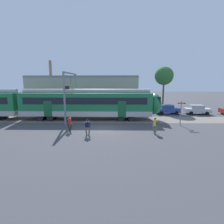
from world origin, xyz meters
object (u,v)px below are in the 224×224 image
commuter_train (27,104)px  parked_car_blue (167,109)px  pedestrian_red (69,122)px  pedestrian_yellow (155,124)px  crossing_signal (181,109)px  pedestrian_navy (87,126)px  parked_car_silver (197,110)px

commuter_train → parked_car_blue: size_ratio=9.31×
pedestrian_red → pedestrian_yellow: bearing=-4.0°
crossing_signal → parked_car_blue: bearing=85.0°
pedestrian_yellow → crossing_signal: crossing_signal is taller
pedestrian_red → pedestrian_yellow: (9.04, -0.64, 0.00)m
pedestrian_red → pedestrian_yellow: 9.06m
commuter_train → pedestrian_navy: 12.52m
commuter_train → pedestrian_red: commuter_train is taller
parked_car_silver → pedestrian_yellow: bearing=-130.0°
pedestrian_red → crossing_signal: crossing_signal is taller
pedestrian_red → parked_car_silver: (18.45, 10.57, -0.21)m
pedestrian_red → pedestrian_navy: 2.62m
pedestrian_red → pedestrian_navy: same height
pedestrian_navy → crossing_signal: bearing=22.3°
pedestrian_navy → parked_car_silver: pedestrian_navy is taller
pedestrian_red → pedestrian_navy: (2.17, -1.46, 0.00)m
parked_car_silver → pedestrian_navy: bearing=-143.5°
commuter_train → parked_car_silver: bearing=9.6°
pedestrian_yellow → parked_car_blue: bearing=68.1°
parked_car_blue → commuter_train: bearing=-167.9°
parked_car_blue → pedestrian_red: bearing=-141.7°
commuter_train → pedestrian_red: 9.92m
parked_car_silver → crossing_signal: size_ratio=1.36×
pedestrian_navy → crossing_signal: size_ratio=0.56×
pedestrian_red → pedestrian_navy: size_ratio=1.00×
commuter_train → pedestrian_yellow: size_ratio=22.83×
pedestrian_yellow → crossing_signal: bearing=42.7°
parked_car_silver → crossing_signal: 9.49m
pedestrian_red → crossing_signal: bearing=12.9°
pedestrian_red → parked_car_blue: 17.35m
crossing_signal → pedestrian_red: bearing=-167.1°
commuter_train → parked_car_silver: size_ratio=9.32×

